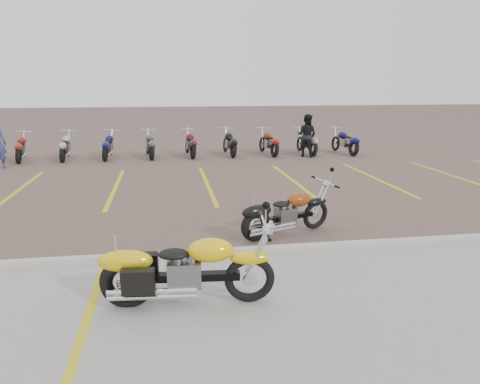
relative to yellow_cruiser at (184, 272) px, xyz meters
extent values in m
plane|color=brown|center=(1.02, 3.79, -0.49)|extent=(100.00, 100.00, 0.00)
cube|color=#9E9B93|center=(1.02, -0.71, -0.48)|extent=(60.00, 5.00, 0.01)
cube|color=#ADAAA3|center=(1.02, 1.79, -0.43)|extent=(60.00, 0.18, 0.12)
cube|color=gold|center=(-1.28, -0.71, -0.48)|extent=(0.12, 5.00, 0.00)
torus|color=black|center=(0.90, -0.08, -0.14)|extent=(0.71, 0.18, 0.70)
torus|color=black|center=(-0.77, 0.06, -0.14)|extent=(0.76, 0.25, 0.74)
cube|color=black|center=(0.07, -0.01, -0.08)|extent=(1.40, 0.25, 0.11)
cube|color=slate|center=(0.01, 0.00, -0.02)|extent=(0.48, 0.36, 0.37)
ellipsoid|color=yellow|center=(0.37, -0.03, 0.31)|extent=(0.65, 0.40, 0.32)
ellipsoid|color=black|center=(-0.13, 0.01, 0.26)|extent=(0.44, 0.31, 0.13)
torus|color=black|center=(2.84, 3.01, -0.19)|extent=(0.61, 0.32, 0.61)
torus|color=black|center=(1.47, 2.48, -0.19)|extent=(0.66, 0.38, 0.65)
cube|color=black|center=(2.16, 2.75, -0.13)|extent=(1.18, 0.55, 0.09)
cube|color=slate|center=(2.11, 2.73, -0.07)|extent=(0.47, 0.41, 0.32)
ellipsoid|color=black|center=(2.40, 2.84, 0.21)|extent=(0.62, 0.48, 0.28)
ellipsoid|color=black|center=(2.00, 2.68, 0.17)|extent=(0.43, 0.36, 0.11)
imported|color=black|center=(5.58, 12.56, 0.38)|extent=(1.07, 1.05, 1.74)
camera|label=1|loc=(-0.19, -6.00, 2.53)|focal=35.00mm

